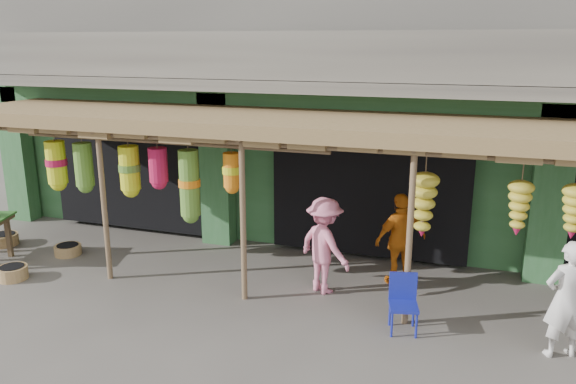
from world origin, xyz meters
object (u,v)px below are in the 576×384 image
(person_vendor, at_px, (401,239))
(person_shopper, at_px, (324,245))
(person_front, at_px, (566,300))
(blue_chair, at_px, (403,299))

(person_vendor, xyz_separation_m, person_shopper, (-1.12, -0.68, 0.00))
(person_vendor, bearing_deg, person_front, 107.14)
(blue_chair, bearing_deg, person_vendor, 86.20)
(person_shopper, bearing_deg, blue_chair, 179.54)
(person_front, relative_size, person_shopper, 1.00)
(person_front, relative_size, person_vendor, 1.00)
(blue_chair, height_order, person_vendor, person_vendor)
(blue_chair, xyz_separation_m, person_vendor, (-0.26, 1.54, 0.33))
(person_front, xyz_separation_m, person_vendor, (-2.27, 1.59, -0.00))
(blue_chair, xyz_separation_m, person_front, (2.02, -0.05, 0.33))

